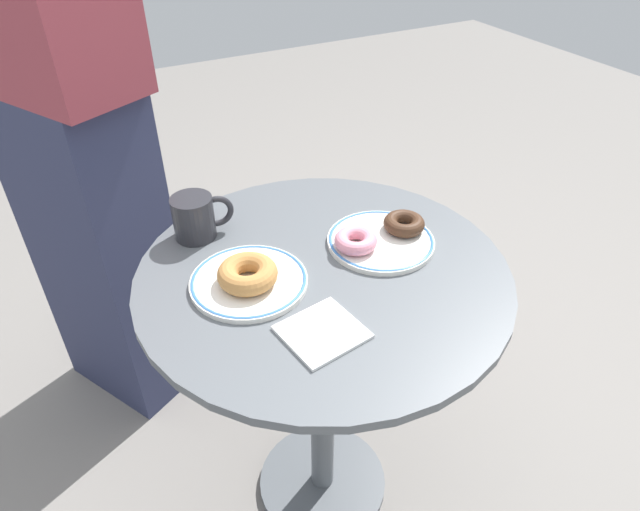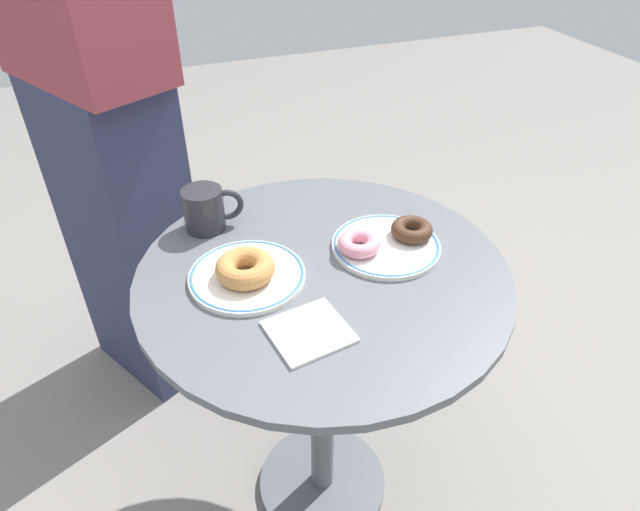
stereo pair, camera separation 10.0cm
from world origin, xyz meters
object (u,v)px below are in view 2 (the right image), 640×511
plate_left (247,275)px  person_figure (97,101)px  donut_pink_frosted (359,243)px  cafe_table (323,345)px  coffee_mug (206,209)px  donut_chocolate (412,230)px  donut_old_fashioned (245,268)px  plate_right (386,245)px  paper_napkin (309,332)px

plate_left → person_figure: (-0.20, 0.59, 0.14)m
plate_left → donut_pink_frosted: donut_pink_frosted is taller
cafe_table → coffee_mug: (-0.17, 0.21, 0.24)m
donut_pink_frosted → coffee_mug: (-0.25, 0.19, 0.02)m
cafe_table → donut_chocolate: (0.19, 0.02, 0.22)m
cafe_table → donut_old_fashioned: size_ratio=6.75×
donut_old_fashioned → plate_right: bearing=0.6°
cafe_table → donut_chocolate: donut_chocolate is taller
person_figure → paper_napkin: bearing=-71.6°
plate_right → paper_napkin: size_ratio=1.73×
paper_napkin → coffee_mug: size_ratio=1.01×
cafe_table → paper_napkin: size_ratio=5.89×
donut_chocolate → plate_left: bearing=-179.9°
paper_napkin → donut_pink_frosted: bearing=45.9°
plate_right → coffee_mug: bearing=147.7°
plate_left → plate_right: size_ratio=1.00×
cafe_table → coffee_mug: 0.36m
cafe_table → coffee_mug: coffee_mug is taller
cafe_table → plate_right: bearing=7.9°
cafe_table → donut_old_fashioned: 0.27m
donut_old_fashioned → donut_pink_frosted: (0.22, 0.00, -0.00)m
coffee_mug → cafe_table: bearing=-51.4°
donut_chocolate → donut_pink_frosted: size_ratio=1.00×
plate_right → donut_pink_frosted: donut_pink_frosted is taller
person_figure → donut_pink_frosted: bearing=-55.2°
cafe_table → plate_left: (-0.14, 0.02, 0.21)m
donut_pink_frosted → person_figure: 0.73m
cafe_table → person_figure: person_figure is taller
paper_napkin → person_figure: bearing=108.4°
cafe_table → plate_right: 0.25m
cafe_table → person_figure: bearing=118.5°
plate_right → donut_pink_frosted: bearing=179.8°
plate_left → coffee_mug: 0.19m
plate_left → coffee_mug: coffee_mug is taller
cafe_table → person_figure: (-0.33, 0.61, 0.34)m
donut_pink_frosted → paper_napkin: size_ratio=0.67×
plate_right → coffee_mug: coffee_mug is taller
donut_old_fashioned → donut_chocolate: 0.34m
donut_chocolate → coffee_mug: coffee_mug is taller
plate_left → donut_old_fashioned: 0.03m
paper_napkin → coffee_mug: 0.37m
plate_right → coffee_mug: (-0.31, 0.19, 0.04)m
cafe_table → donut_chocolate: size_ratio=8.73×
donut_pink_frosted → coffee_mug: size_ratio=0.68×
person_figure → cafe_table: bearing=-61.5°
plate_right → donut_pink_frosted: size_ratio=2.56×
plate_right → cafe_table: bearing=-172.1°
cafe_table → donut_old_fashioned: bearing=173.4°
plate_left → donut_old_fashioned: size_ratio=1.98×
cafe_table → donut_pink_frosted: bearing=13.6°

